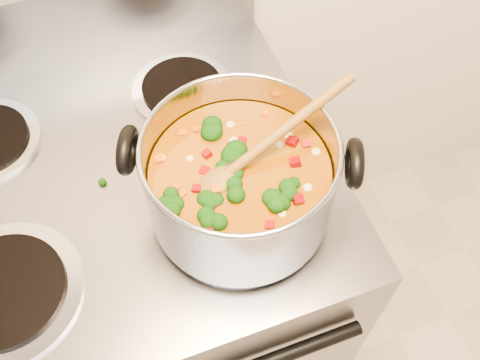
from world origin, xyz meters
name	(u,v)px	position (x,y,z in m)	size (l,w,h in m)	color
electric_range	(145,285)	(0.06, 1.16, 0.47)	(0.77, 0.69, 1.08)	gray
stockpot	(240,181)	(0.25, 1.02, 1.01)	(0.34, 0.28, 0.17)	#A8A8B0
wooden_spoon	(250,156)	(0.27, 1.03, 1.06)	(0.28, 0.10, 0.11)	brown
cooktop_crumbs	(228,290)	(0.19, 0.90, 0.92)	(0.25, 0.05, 0.01)	black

